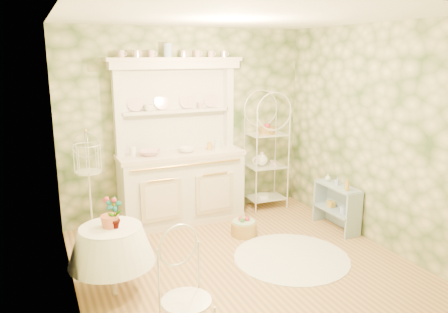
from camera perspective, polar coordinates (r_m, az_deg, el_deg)
name	(u,v)px	position (r m, az deg, el deg)	size (l,w,h in m)	color
floor	(242,263)	(5.14, 2.34, -13.78)	(3.60, 3.60, 0.00)	tan
ceiling	(244,17)	(4.59, 2.67, 17.80)	(3.60, 3.60, 0.00)	white
wall_left	(66,165)	(4.22, -19.96, -1.08)	(3.60, 3.60, 0.00)	beige
wall_right	(373,136)	(5.71, 18.91, 2.60)	(3.60, 3.60, 0.00)	beige
wall_back	(187,124)	(6.32, -4.83, 4.25)	(3.60, 3.60, 0.00)	beige
wall_front	(357,197)	(3.23, 16.96, -5.12)	(3.60, 3.60, 0.00)	beige
kitchen_dresser	(181,143)	(6.03, -5.70, 1.81)	(1.87, 0.61, 2.29)	white
bakers_rack	(266,154)	(6.70, 5.56, 0.26)	(0.52, 0.37, 1.67)	white
side_shelf	(337,206)	(6.16, 14.49, -6.27)	(0.28, 0.75, 0.64)	#95AEC0
round_table	(112,259)	(4.52, -14.37, -12.87)	(0.69, 0.69, 0.75)	white
cafe_chair	(186,296)	(3.59, -4.94, -17.72)	(0.45, 0.45, 0.98)	white
birdcage_stand	(89,182)	(5.70, -17.19, -3.26)	(0.36, 0.36, 1.54)	white
floor_basket	(244,227)	(5.83, 2.59, -9.21)	(0.34, 0.34, 0.22)	#AF8A44
lace_rug	(291,257)	(5.32, 8.79, -12.88)	(1.36, 1.36, 0.01)	white
bowl_floral	(150,155)	(5.93, -9.67, 0.22)	(0.29, 0.29, 0.07)	white
bowl_white	(187,152)	(6.05, -4.88, 0.64)	(0.23, 0.23, 0.07)	white
cup_left	(149,109)	(6.00, -9.81, 6.13)	(0.12, 0.12, 0.09)	white
cup_right	(201,106)	(6.22, -3.07, 6.55)	(0.10, 0.10, 0.09)	white
potted_geranium	(114,215)	(4.30, -14.16, -7.39)	(0.16, 0.11, 0.30)	#3F7238
bottle_amber	(347,186)	(5.85, 15.78, -3.68)	(0.06, 0.06, 0.16)	gold
bottle_blue	(337,182)	(6.07, 14.58, -3.28)	(0.05, 0.05, 0.11)	#9BB1DD
bottle_glass	(328,179)	(6.23, 13.41, -2.84)	(0.08, 0.08, 0.10)	silver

